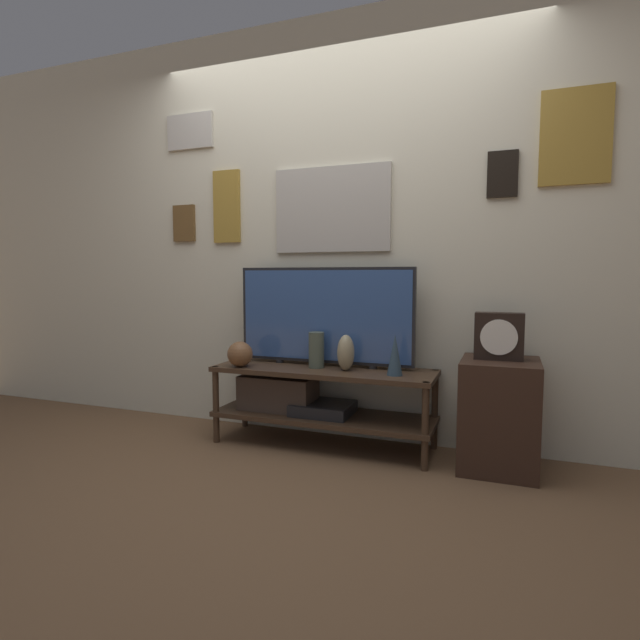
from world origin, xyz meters
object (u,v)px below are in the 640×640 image
Objects in this scene: television at (325,315)px; vase_urn_stoneware at (346,353)px; vase_slim_bronze at (395,355)px; mantel_clock at (499,336)px; vase_tall_ceramic at (316,350)px; vase_round_glass at (240,354)px.

vase_urn_stoneware is (0.18, -0.11, -0.21)m from television.
mantel_clock is (0.56, 0.07, 0.12)m from vase_slim_bronze.
vase_urn_stoneware is at bearing -7.14° from vase_tall_ceramic.
television is 5.17× the size of vase_tall_ceramic.
vase_slim_bronze reaches higher than vase_urn_stoneware.
vase_urn_stoneware is 1.36× the size of vase_round_glass.
vase_round_glass is at bearing -162.91° from vase_tall_ceramic.
mantel_clock reaches higher than vase_urn_stoneware.
vase_tall_ceramic is 1.07m from mantel_clock.
mantel_clock is at bearing 6.90° from vase_slim_bronze.
vase_tall_ceramic is at bearing -104.21° from television.
vase_slim_bronze is at bearing -7.37° from vase_urn_stoneware.
television is at bearing 75.79° from vase_tall_ceramic.
television is 0.58m from vase_round_glass.
vase_urn_stoneware is 0.87m from mantel_clock.
television is 4.48× the size of mantel_clock.
television is 0.23m from vase_tall_ceramic.
mantel_clock is (1.04, -0.08, -0.08)m from television.
mantel_clock reaches higher than vase_slim_bronze.
vase_slim_bronze is 0.31m from vase_urn_stoneware.
vase_round_glass is at bearing -169.99° from vase_urn_stoneware.
television is 4.83× the size of vase_slim_bronze.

